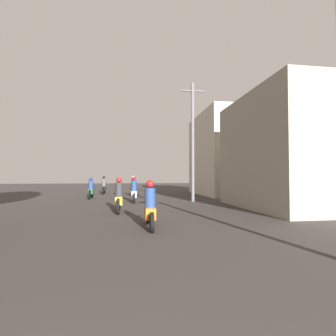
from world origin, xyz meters
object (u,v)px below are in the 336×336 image
motorcycle_yellow (119,198)px  motorcycle_red (133,188)px  motorcycle_black (104,187)px  building_right_near (293,152)px  building_right_far (227,155)px  motorcycle_white (134,192)px  motorcycle_orange (150,208)px  motorcycle_green (91,190)px  utility_pole_far (193,139)px

motorcycle_yellow → motorcycle_red: (0.80, 9.68, 0.03)m
motorcycle_black → motorcycle_yellow: bearing=-74.0°
building_right_near → building_right_far: (0.31, 9.65, 0.68)m
motorcycle_black → building_right_far: (10.54, -2.38, 2.81)m
motorcycle_white → motorcycle_orange: bearing=-79.6°
motorcycle_orange → building_right_near: bearing=23.7°
motorcycle_orange → motorcycle_green: motorcycle_green is taller
motorcycle_orange → utility_pole_far: size_ratio=0.27×
motorcycle_yellow → motorcycle_green: bearing=103.8°
building_right_near → motorcycle_white: bearing=151.9°
building_right_near → building_right_far: building_right_far is taller
motorcycle_yellow → motorcycle_black: size_ratio=1.04×
motorcycle_green → motorcycle_red: motorcycle_red is taller
motorcycle_black → motorcycle_white: bearing=-64.6°
motorcycle_red → motorcycle_black: 3.60m
motorcycle_yellow → utility_pole_far: 6.96m
building_right_near → motorcycle_orange: bearing=-152.7°
building_right_far → motorcycle_black: bearing=167.3°
utility_pole_far → building_right_near: bearing=-45.0°
motorcycle_yellow → building_right_far: (8.79, 9.84, 2.83)m
motorcycle_red → building_right_near: (7.69, -9.49, 2.12)m
motorcycle_orange → motorcycle_red: bearing=87.5°
motorcycle_red → motorcycle_black: (-2.55, 2.54, -0.01)m
motorcycle_black → building_right_near: 15.94m
motorcycle_red → utility_pole_far: utility_pole_far is taller
motorcycle_orange → utility_pole_far: 9.22m
motorcycle_green → utility_pole_far: bearing=-29.4°
motorcycle_black → motorcycle_red: bearing=-37.1°
motorcycle_yellow → motorcycle_red: size_ratio=1.08×
motorcycle_yellow → motorcycle_white: size_ratio=1.10×
motorcycle_yellow → motorcycle_black: (-1.75, 12.22, 0.02)m
motorcycle_black → utility_pole_far: size_ratio=0.28×
motorcycle_white → utility_pole_far: bearing=7.6°
motorcycle_yellow → building_right_near: size_ratio=0.31×
motorcycle_white → motorcycle_black: 8.28m
motorcycle_yellow → utility_pole_far: utility_pole_far is taller
motorcycle_yellow → utility_pole_far: (4.39, 4.29, 3.28)m
motorcycle_white → motorcycle_black: bearing=115.7°
motorcycle_orange → motorcycle_black: 16.11m
motorcycle_orange → motorcycle_black: bearing=96.4°
building_right_near → motorcycle_black: bearing=130.4°
motorcycle_green → motorcycle_yellow: bearing=-77.9°
motorcycle_orange → motorcycle_white: motorcycle_white is taller
motorcycle_white → motorcycle_red: bearing=97.6°
building_right_near → utility_pole_far: size_ratio=0.93×
motorcycle_black → building_right_near: building_right_near is taller
building_right_far → motorcycle_red: bearing=-178.8°
building_right_near → building_right_far: size_ratio=0.90×
building_right_near → building_right_far: bearing=88.2°
motorcycle_orange → building_right_far: size_ratio=0.26×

